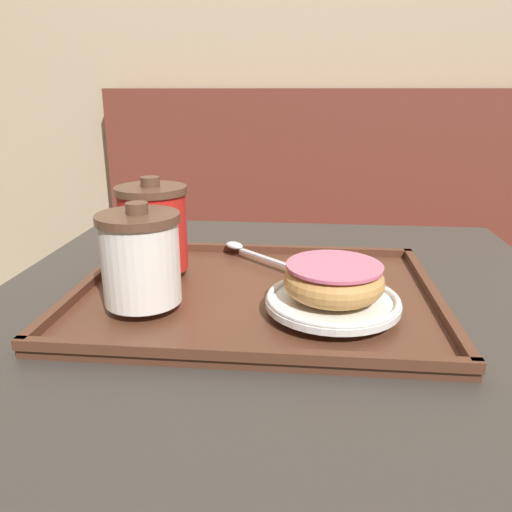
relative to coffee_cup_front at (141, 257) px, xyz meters
The scene contains 9 objects.
wall_behind 1.25m from the coffee_cup_front, 82.05° to the left, with size 8.00×0.05×2.40m.
booth_bench 1.08m from the coffee_cup_front, 76.59° to the left, with size 1.35×0.44×1.00m.
cafe_table 0.32m from the coffee_cup_front, 23.69° to the left, with size 0.82×0.84×0.72m.
serving_tray 0.17m from the coffee_cup_front, 26.95° to the left, with size 0.48×0.36×0.02m.
coffee_cup_front is the anchor object (origin of this frame).
coffee_cup_rear 0.12m from the coffee_cup_front, 99.54° to the left, with size 0.10×0.10×0.13m.
plate_with_chocolate_donut 0.24m from the coffee_cup_front, ahead, with size 0.16×0.16×0.01m.
donut_chocolate_glazed 0.23m from the coffee_cup_front, ahead, with size 0.12×0.12×0.04m.
spoon 0.23m from the coffee_cup_front, 63.83° to the left, with size 0.13×0.12×0.01m.
Camera 1 is at (0.03, -0.62, 0.99)m, focal length 35.00 mm.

